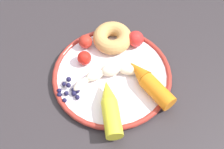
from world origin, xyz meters
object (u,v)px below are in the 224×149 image
(carrot_yellow, at_px, (110,107))
(tomato_near, at_px, (85,42))
(dining_table, at_px, (126,94))
(plate, at_px, (112,75))
(banana, at_px, (111,73))
(blueberry_pile, at_px, (70,90))
(tomato_mid, at_px, (135,39))
(carrot_orange, at_px, (149,83))
(tomato_far, at_px, (84,58))
(donut, at_px, (112,38))

(carrot_yellow, distance_m, tomato_near, 0.19)
(dining_table, bearing_deg, plate, 21.08)
(banana, bearing_deg, blueberry_pile, 36.94)
(banana, xyz_separation_m, tomato_mid, (-0.04, -0.11, 0.01))
(blueberry_pile, xyz_separation_m, tomato_mid, (-0.12, -0.17, 0.01))
(tomato_near, bearing_deg, carrot_orange, 154.26)
(dining_table, xyz_separation_m, carrot_orange, (-0.05, 0.03, 0.12))
(carrot_orange, height_order, tomato_far, carrot_orange)
(dining_table, height_order, donut, donut)
(plate, bearing_deg, tomato_far, -15.32)
(banana, relative_size, carrot_yellow, 1.27)
(carrot_yellow, distance_m, tomato_far, 0.15)
(banana, height_order, tomato_far, tomato_far)
(dining_table, distance_m, tomato_mid, 0.15)
(tomato_near, xyz_separation_m, tomato_far, (-0.01, 0.05, -0.00))
(carrot_orange, bearing_deg, dining_table, -28.03)
(tomato_near, bearing_deg, blueberry_pile, 91.13)
(tomato_mid, height_order, tomato_far, tomato_mid)
(banana, relative_size, carrot_orange, 1.34)
(dining_table, distance_m, carrot_orange, 0.14)
(dining_table, distance_m, banana, 0.12)
(tomato_mid, bearing_deg, blueberry_pile, 55.44)
(plate, xyz_separation_m, tomato_far, (0.07, -0.02, 0.02))
(tomato_far, bearing_deg, tomato_mid, -142.21)
(carrot_orange, height_order, tomato_mid, tomato_mid)
(dining_table, distance_m, blueberry_pile, 0.18)
(carrot_yellow, height_order, donut, same)
(carrot_orange, distance_m, tomato_far, 0.17)
(plate, height_order, carrot_yellow, carrot_yellow)
(tomato_far, bearing_deg, tomato_near, -76.53)
(plate, height_order, blueberry_pile, blueberry_pile)
(tomato_mid, bearing_deg, carrot_orange, 114.65)
(plate, distance_m, carrot_orange, 0.09)
(donut, bearing_deg, carrot_yellow, 101.81)
(plate, relative_size, banana, 1.62)
(plate, relative_size, tomato_far, 8.31)
(tomato_far, bearing_deg, blueberry_pile, 83.95)
(blueberry_pile, xyz_separation_m, tomato_far, (-0.01, -0.09, 0.01))
(banana, bearing_deg, dining_table, -152.23)
(carrot_orange, height_order, carrot_yellow, same)
(carrot_orange, distance_m, tomato_near, 0.19)
(dining_table, height_order, banana, banana)
(dining_table, bearing_deg, carrot_orange, 151.97)
(plate, xyz_separation_m, banana, (0.00, 0.01, 0.02))
(dining_table, height_order, blueberry_pile, blueberry_pile)
(banana, distance_m, donut, 0.10)
(dining_table, xyz_separation_m, donut, (0.06, -0.08, 0.12))
(carrot_orange, relative_size, carrot_yellow, 0.95)
(banana, height_order, carrot_orange, carrot_orange)
(blueberry_pile, bearing_deg, dining_table, -145.75)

